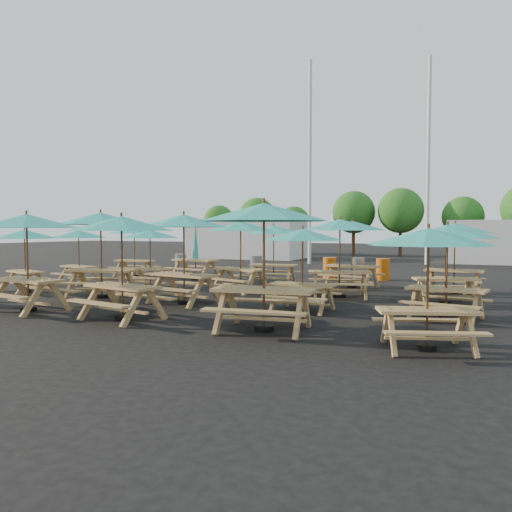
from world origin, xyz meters
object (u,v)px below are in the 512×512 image
at_px(picnic_unit_2, 79,236).
at_px(waste_bin_0, 181,263).
at_px(picnic_unit_10, 241,229).
at_px(waste_bin_1, 256,265).
at_px(picnic_unit_15, 352,229).
at_px(picnic_unit_16, 428,242).
at_px(picnic_unit_6, 150,236).
at_px(picnic_unit_13, 303,238).
at_px(picnic_unit_4, 27,225).
at_px(waste_bin_2, 330,268).
at_px(picnic_unit_3, 134,232).
at_px(picnic_unit_7, 196,255).
at_px(waste_bin_4, 383,269).
at_px(picnic_unit_5, 101,223).
at_px(picnic_unit_14, 340,228).
at_px(picnic_unit_12, 264,218).
at_px(picnic_unit_9, 184,225).
at_px(picnic_unit_18, 446,236).
at_px(picnic_unit_1, 25,237).
at_px(picnic_unit_8, 122,228).
at_px(picnic_unit_11, 274,232).
at_px(waste_bin_3, 358,269).
at_px(picnic_unit_17, 447,236).
at_px(picnic_unit_19, 455,231).

relative_size(picnic_unit_2, waste_bin_0, 2.82).
bearing_deg(picnic_unit_10, waste_bin_1, 128.00).
distance_m(picnic_unit_15, picnic_unit_16, 9.07).
relative_size(picnic_unit_6, picnic_unit_13, 1.05).
distance_m(picnic_unit_4, waste_bin_2, 12.30).
bearing_deg(picnic_unit_16, picnic_unit_3, 126.17).
distance_m(picnic_unit_4, picnic_unit_7, 8.48).
bearing_deg(waste_bin_4, picnic_unit_5, -128.05).
bearing_deg(waste_bin_4, picnic_unit_15, -100.44).
bearing_deg(picnic_unit_14, picnic_unit_7, 139.99).
bearing_deg(picnic_unit_5, picnic_unit_12, -33.56).
distance_m(picnic_unit_5, waste_bin_0, 9.30).
bearing_deg(waste_bin_4, picnic_unit_12, -92.44).
distance_m(picnic_unit_14, waste_bin_1, 8.04).
xyz_separation_m(picnic_unit_4, picnic_unit_16, (9.41, -0.23, -0.32)).
xyz_separation_m(picnic_unit_9, waste_bin_0, (-5.63, 8.73, -1.72)).
distance_m(picnic_unit_18, waste_bin_4, 6.56).
height_order(picnic_unit_1, picnic_unit_14, picnic_unit_14).
relative_size(picnic_unit_8, picnic_unit_12, 0.96).
height_order(picnic_unit_8, waste_bin_2, picnic_unit_8).
bearing_deg(picnic_unit_12, picnic_unit_11, 103.47).
xyz_separation_m(picnic_unit_13, waste_bin_1, (-5.07, 8.68, -1.38)).
bearing_deg(picnic_unit_3, picnic_unit_7, -0.07).
xyz_separation_m(picnic_unit_16, waste_bin_3, (-3.67, 11.62, -1.38)).
relative_size(picnic_unit_1, picnic_unit_6, 1.15).
distance_m(picnic_unit_5, picnic_unit_18, 9.83).
xyz_separation_m(picnic_unit_5, picnic_unit_7, (-0.18, 5.75, -1.21)).
relative_size(picnic_unit_9, waste_bin_4, 3.38).
bearing_deg(waste_bin_2, picnic_unit_17, -59.30).
distance_m(picnic_unit_6, picnic_unit_8, 6.35).
bearing_deg(picnic_unit_17, picnic_unit_3, 167.84).
relative_size(waste_bin_0, waste_bin_2, 1.00).
bearing_deg(waste_bin_1, picnic_unit_14, -47.87).
bearing_deg(picnic_unit_4, picnic_unit_13, 32.91).
distance_m(picnic_unit_12, picnic_unit_16, 3.17).
xyz_separation_m(picnic_unit_2, picnic_unit_11, (6.69, 2.86, 0.15)).
bearing_deg(picnic_unit_13, picnic_unit_3, 150.98).
bearing_deg(picnic_unit_19, waste_bin_0, 170.93).
xyz_separation_m(picnic_unit_18, waste_bin_0, (-12.17, 5.89, -1.43)).
xyz_separation_m(picnic_unit_4, picnic_unit_9, (2.88, 2.63, 0.03)).
xyz_separation_m(picnic_unit_12, picnic_unit_14, (0.15, 5.48, -0.18)).
height_order(picnic_unit_15, picnic_unit_18, picnic_unit_15).
bearing_deg(waste_bin_2, picnic_unit_9, -101.08).
distance_m(picnic_unit_8, picnic_unit_17, 7.26).
bearing_deg(waste_bin_1, waste_bin_2, -2.48).
bearing_deg(picnic_unit_2, waste_bin_3, 46.15).
height_order(picnic_unit_9, waste_bin_3, picnic_unit_9).
xyz_separation_m(picnic_unit_2, waste_bin_1, (4.58, 6.06, -1.34)).
bearing_deg(picnic_unit_17, picnic_unit_14, 150.28).
relative_size(picnic_unit_8, picnic_unit_19, 1.11).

